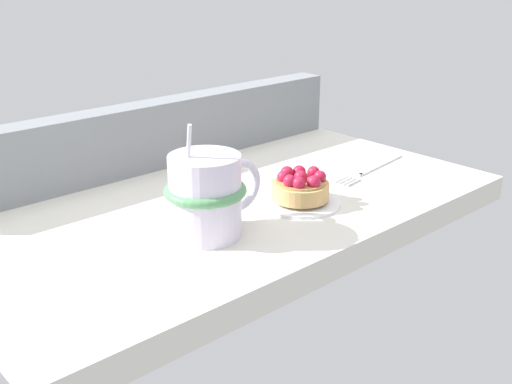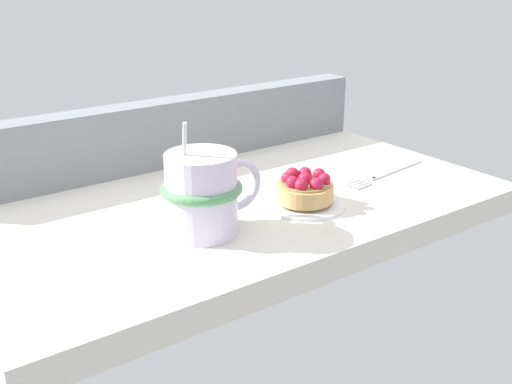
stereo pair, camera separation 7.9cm
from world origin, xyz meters
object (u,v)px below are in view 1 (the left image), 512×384
object	(u,v)px
coffee_mug	(207,195)
dessert_fork	(372,168)
dessert_plate	(300,201)
raspberry_tart	(300,186)

from	to	relation	value
coffee_mug	dessert_fork	bearing A→B (deg)	2.80
dessert_plate	coffee_mug	distance (cm)	16.11
dessert_fork	coffee_mug	bearing A→B (deg)	-177.20
dessert_plate	dessert_fork	size ratio (longest dim) A/B	0.61
coffee_mug	dessert_plate	bearing A→B (deg)	-2.14
raspberry_tart	coffee_mug	xyz separation A→B (cm)	(-15.38, 0.56, 2.62)
coffee_mug	dessert_fork	world-z (taller)	coffee_mug
raspberry_tart	dessert_fork	bearing A→B (deg)	6.82
raspberry_tart	dessert_fork	distance (cm)	18.76
dessert_plate	dessert_fork	world-z (taller)	dessert_plate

